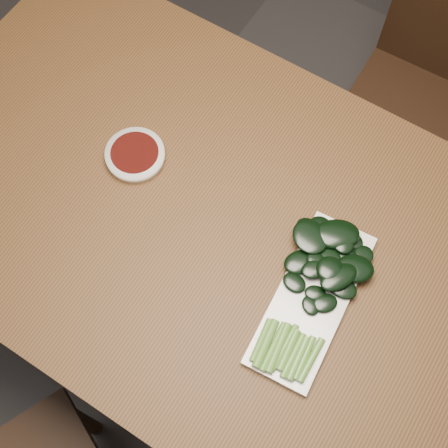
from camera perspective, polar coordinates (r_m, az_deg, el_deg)
ground at (r=1.90m, az=0.34°, el=-9.42°), size 6.00×6.00×0.00m
table at (r=1.25m, az=0.51°, el=-1.76°), size 1.40×0.80×0.75m
chair_far at (r=1.74m, az=18.82°, el=10.75°), size 0.43×0.43×0.89m
sauce_bowl at (r=1.25m, az=-8.12°, el=6.24°), size 0.12×0.12×0.02m
serving_plate at (r=1.14m, az=7.99°, el=-6.82°), size 0.15×0.33×0.01m
gai_lan at (r=1.14m, az=8.86°, el=-4.56°), size 0.19×0.34×0.03m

